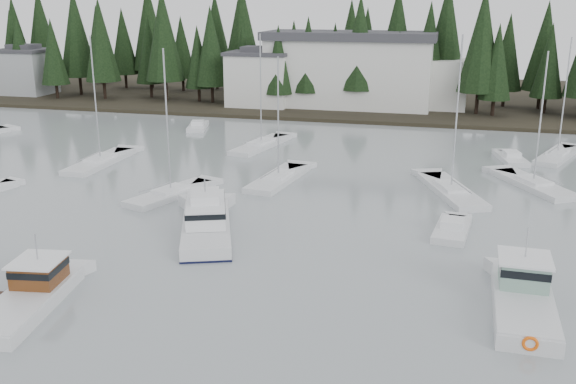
# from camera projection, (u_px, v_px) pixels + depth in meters

# --- Properties ---
(far_shore_land) EXTENTS (240.00, 54.00, 1.00)m
(far_shore_land) POSITION_uv_depth(u_px,v_px,m) (392.00, 97.00, 109.52)
(far_shore_land) COLOR black
(far_shore_land) RESTS_ON ground
(conifer_treeline) EXTENTS (200.00, 22.00, 20.00)m
(conifer_treeline) POSITION_uv_depth(u_px,v_px,m) (385.00, 106.00, 99.33)
(conifer_treeline) COLOR black
(conifer_treeline) RESTS_ON ground
(house_west) EXTENTS (9.54, 7.42, 8.75)m
(house_west) POSITION_uv_depth(u_px,v_px,m) (260.00, 78.00, 95.94)
(house_west) COLOR silver
(house_west) RESTS_ON ground
(house_far_west) EXTENTS (8.48, 7.42, 8.25)m
(house_far_west) POSITION_uv_depth(u_px,v_px,m) (26.00, 71.00, 108.18)
(house_far_west) COLOR #999EA0
(house_far_west) RESTS_ON ground
(harbor_inn) EXTENTS (29.50, 11.50, 10.90)m
(harbor_inn) POSITION_uv_depth(u_px,v_px,m) (363.00, 71.00, 95.02)
(harbor_inn) COLOR silver
(harbor_inn) RESTS_ON ground
(lobster_boat_brown) EXTENTS (5.16, 8.77, 4.17)m
(lobster_boat_brown) POSITION_uv_depth(u_px,v_px,m) (28.00, 298.00, 34.21)
(lobster_boat_brown) COLOR silver
(lobster_boat_brown) RESTS_ON ground
(cabin_cruiser_center) EXTENTS (6.89, 11.01, 4.53)m
(cabin_cruiser_center) POSITION_uv_depth(u_px,v_px,m) (206.00, 224.00, 44.91)
(cabin_cruiser_center) COLOR silver
(cabin_cruiser_center) RESTS_ON ground
(lobster_boat_teal) EXTENTS (3.15, 8.72, 4.79)m
(lobster_boat_teal) POSITION_uv_depth(u_px,v_px,m) (523.00, 300.00, 33.76)
(lobster_boat_teal) COLOR silver
(lobster_boat_teal) RESTS_ON ground
(sailboat_1) EXTENTS (5.12, 9.10, 12.68)m
(sailboat_1) POSITION_uv_depth(u_px,v_px,m) (171.00, 195.00, 53.56)
(sailboat_1) COLOR silver
(sailboat_1) RESTS_ON ground
(sailboat_3) EXTENTS (4.45, 11.08, 12.89)m
(sailboat_3) POSITION_uv_depth(u_px,v_px,m) (261.00, 146.00, 71.73)
(sailboat_3) COLOR silver
(sailboat_3) RESTS_ON ground
(sailboat_5) EXTENTS (6.36, 10.75, 13.70)m
(sailboat_5) POSITION_uv_depth(u_px,v_px,m) (451.00, 193.00, 54.41)
(sailboat_5) COLOR silver
(sailboat_5) RESTS_ON ground
(sailboat_7) EXTENTS (5.85, 10.10, 12.82)m
(sailboat_7) POSITION_uv_depth(u_px,v_px,m) (557.00, 157.00, 66.76)
(sailboat_7) COLOR silver
(sailboat_7) RESTS_ON ground
(sailboat_9) EXTENTS (3.87, 10.03, 11.66)m
(sailboat_9) POSITION_uv_depth(u_px,v_px,m) (278.00, 180.00, 58.12)
(sailboat_9) COLOR silver
(sailboat_9) RESTS_ON ground
(sailboat_10) EXTENTS (7.00, 9.61, 12.26)m
(sailboat_10) POSITION_uv_depth(u_px,v_px,m) (533.00, 186.00, 56.26)
(sailboat_10) COLOR silver
(sailboat_10) RESTS_ON ground
(sailboat_11) EXTENTS (2.87, 10.65, 13.07)m
(sailboat_11) POSITION_uv_depth(u_px,v_px,m) (101.00, 163.00, 64.30)
(sailboat_11) COLOR silver
(sailboat_11) RESTS_ON ground
(runabout_1) EXTENTS (2.77, 5.74, 1.42)m
(runabout_1) POSITION_uv_depth(u_px,v_px,m) (452.00, 231.00, 45.09)
(runabout_1) COLOR silver
(runabout_1) RESTS_ON ground
(runabout_3) EXTENTS (3.57, 5.94, 1.42)m
(runabout_3) POSITION_uv_depth(u_px,v_px,m) (198.00, 128.00, 81.93)
(runabout_3) COLOR silver
(runabout_3) RESTS_ON ground
(runabout_4) EXTENTS (3.41, 6.21, 1.42)m
(runabout_4) POSITION_uv_depth(u_px,v_px,m) (511.00, 160.00, 65.39)
(runabout_4) COLOR silver
(runabout_4) RESTS_ON ground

